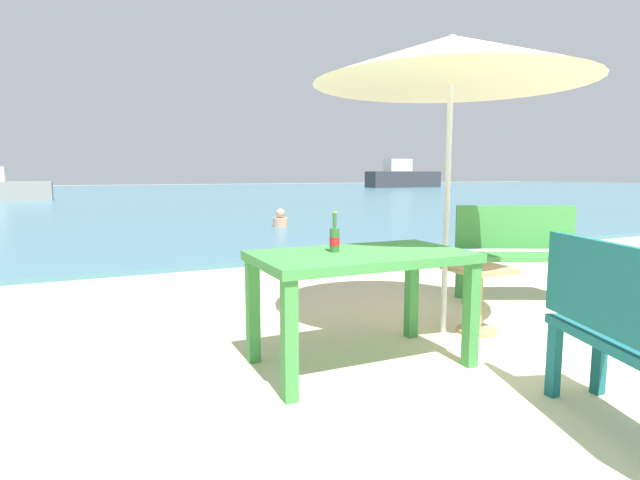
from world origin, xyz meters
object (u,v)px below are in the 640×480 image
Objects in this scene: patio_umbrella at (452,60)px; side_table_wood at (478,289)px; bench_green_left at (517,247)px; boat_ferry at (402,177)px; picnic_table_green at (361,269)px; swimmer_person at (281,220)px; beer_bottle_amber at (335,238)px; bench_teal_center at (640,334)px.

side_table_wood is at bearing -22.84° from patio_umbrella.
side_table_wood is at bearing -147.95° from bench_green_left.
bench_green_left is at bearing 32.05° from side_table_wood.
boat_ferry reaches higher than side_table_wood.
picnic_table_green is 3.41× the size of swimmer_person.
beer_bottle_amber is 0.04× the size of boat_ferry.
swimmer_person is (2.51, 7.86, -0.61)m from beer_bottle_amber.
picnic_table_green is 5.28× the size of beer_bottle_amber.
patio_umbrella reaches higher than side_table_wood.
beer_bottle_amber is 41.73m from boat_ferry.
picnic_table_green is at bearing 114.42° from bench_teal_center.
patio_umbrella is (1.09, 0.23, 1.26)m from beer_bottle_amber.
boat_ferry is (22.12, 34.39, 0.59)m from side_table_wood.
picnic_table_green is 1.25m from side_table_wood.
boat_ferry reaches higher than patio_umbrella.
swimmer_person is (2.35, 7.94, -0.41)m from picnic_table_green.
bench_teal_center reaches higher than picnic_table_green.
beer_bottle_amber is 0.49× the size of side_table_wood.
bench_teal_center is at bearing -62.11° from beer_bottle_amber.
bench_teal_center reaches higher than swimmer_person.
patio_umbrella is (0.94, 0.32, 1.47)m from picnic_table_green.
patio_umbrella is at bearing -123.12° from boat_ferry.
boat_ferry is at bearing 51.83° from swimmer_person.
patio_umbrella is at bearing -156.67° from bench_green_left.
boat_ferry reaches higher than bench_green_left.
picnic_table_green is 2.59× the size of side_table_wood.
beer_bottle_amber is 0.65× the size of swimmer_person.
boat_ferry reaches higher than picnic_table_green.
swimmer_person is 33.92m from boat_ferry.
side_table_wood is 1.76m from bench_teal_center.
picnic_table_green is at bearing -158.49° from bench_green_left.
beer_bottle_amber is at bearing -174.57° from side_table_wood.
beer_bottle_amber reaches higher than picnic_table_green.
beer_bottle_amber is 1.44m from side_table_wood.
bench_green_left is (1.64, 2.36, 0.00)m from bench_teal_center.
patio_umbrella is 1.86× the size of bench_green_left.
boat_ferry is (22.37, 34.28, -1.17)m from patio_umbrella.
boat_ferry is (21.01, 33.69, 0.40)m from bench_green_left.
bench_green_left reaches higher than side_table_wood.
side_table_wood is at bearing -98.55° from swimmer_person.
bench_teal_center is at bearing -98.98° from patio_umbrella.
beer_bottle_amber is (-0.15, 0.08, 0.20)m from picnic_table_green.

